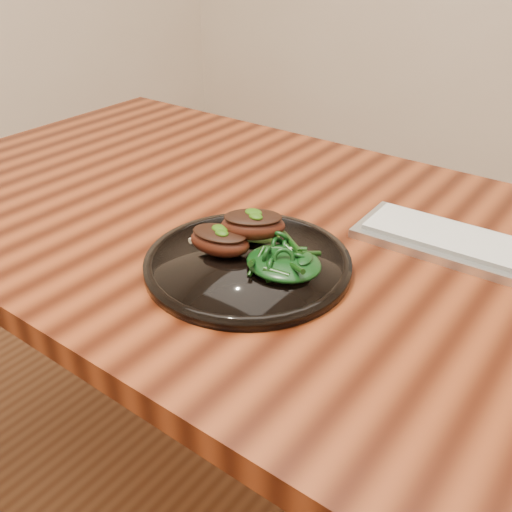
{
  "coord_description": "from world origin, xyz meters",
  "views": [
    {
      "loc": [
        0.41,
        -0.68,
        1.18
      ],
      "look_at": [
        0.01,
        -0.14,
        0.78
      ],
      "focal_mm": 40.0,
      "sensor_mm": 36.0,
      "label": 1
    }
  ],
  "objects_px": {
    "lamb_chop_front": "(219,240)",
    "desk": "(304,278)",
    "greens_heap": "(284,259)",
    "keyboard": "(496,254)",
    "plate": "(248,263)"
  },
  "relations": [
    {
      "from": "desk",
      "to": "greens_heap",
      "type": "height_order",
      "value": "greens_heap"
    },
    {
      "from": "greens_heap",
      "to": "keyboard",
      "type": "distance_m",
      "value": 0.32
    },
    {
      "from": "greens_heap",
      "to": "desk",
      "type": "bearing_deg",
      "value": 109.12
    },
    {
      "from": "desk",
      "to": "greens_heap",
      "type": "xyz_separation_m",
      "value": [
        0.05,
        -0.13,
        0.12
      ]
    },
    {
      "from": "desk",
      "to": "keyboard",
      "type": "relative_size",
      "value": 3.83
    },
    {
      "from": "lamb_chop_front",
      "to": "desk",
      "type": "bearing_deg",
      "value": 69.41
    },
    {
      "from": "lamb_chop_front",
      "to": "keyboard",
      "type": "bearing_deg",
      "value": 37.9
    },
    {
      "from": "desk",
      "to": "plate",
      "type": "distance_m",
      "value": 0.16
    },
    {
      "from": "keyboard",
      "to": "plate",
      "type": "bearing_deg",
      "value": -139.26
    },
    {
      "from": "keyboard",
      "to": "lamb_chop_front",
      "type": "bearing_deg",
      "value": -142.1
    },
    {
      "from": "desk",
      "to": "greens_heap",
      "type": "relative_size",
      "value": 15.03
    },
    {
      "from": "desk",
      "to": "lamb_chop_front",
      "type": "relative_size",
      "value": 16.04
    },
    {
      "from": "greens_heap",
      "to": "keyboard",
      "type": "bearing_deg",
      "value": 46.82
    },
    {
      "from": "desk",
      "to": "plate",
      "type": "xyz_separation_m",
      "value": [
        -0.01,
        -0.14,
        0.09
      ]
    },
    {
      "from": "lamb_chop_front",
      "to": "plate",
      "type": "bearing_deg",
      "value": 13.71
    }
  ]
}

